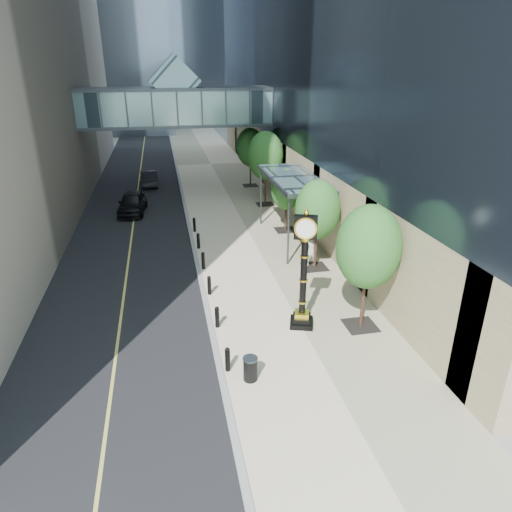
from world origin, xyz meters
The scene contains 13 objects.
ground centered at (0.00, 0.00, 0.00)m, with size 320.00×320.00×0.00m, color gray.
road centered at (-7.00, 40.00, 0.01)m, with size 8.00×180.00×0.02m, color black.
sidewalk centered at (1.00, 40.00, 0.03)m, with size 8.00×180.00×0.06m, color beige.
curb centered at (-3.00, 40.00, 0.04)m, with size 0.25×180.00×0.07m, color gray.
skywalk centered at (-3.00, 28.00, 7.71)m, with size 17.00×4.20×5.80m.
entrance_canopy centered at (3.48, 14.00, 4.19)m, with size 3.00×8.00×4.38m.
bollard_row centered at (-2.70, 9.00, 0.51)m, with size 0.20×16.20×0.90m.
street_trees centered at (3.60, 16.33, 3.74)m, with size 2.91×28.68×5.98m.
street_clock centered at (1.02, 3.60, 2.39)m, with size 1.27×1.27×5.38m.
trash_bin centered at (-1.96, 0.28, 0.51)m, with size 0.52×0.52×0.90m, color black.
pedestrian centered at (3.43, 9.72, 1.02)m, with size 0.70×0.46×1.92m, color #B4B1A5.
car_near centered at (-7.10, 22.48, 0.83)m, with size 1.92×4.77×1.62m, color black.
car_far centered at (-5.93, 31.28, 0.75)m, with size 1.54×4.41×1.45m, color black.
Camera 1 is at (-4.54, -13.32, 10.92)m, focal length 32.00 mm.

